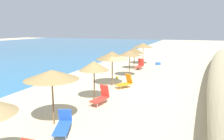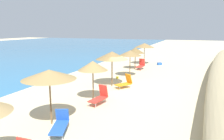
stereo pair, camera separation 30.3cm
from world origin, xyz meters
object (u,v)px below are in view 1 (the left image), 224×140
at_px(beach_umbrella_5, 134,50).
at_px(lounge_chair_4, 63,124).
at_px(beach_umbrella_3, 112,55).
at_px(lounge_chair_0, 140,65).
at_px(cooler_box, 158,64).
at_px(beach_umbrella_2, 94,66).
at_px(beach_umbrella_6, 143,45).
at_px(beach_ball, 117,77).
at_px(beach_umbrella_4, 130,53).
at_px(beach_umbrella_1, 52,75).
at_px(lounge_chair_2, 125,82).
at_px(lounge_chair_1, 101,97).

relative_size(beach_umbrella_5, lounge_chair_4, 1.51).
distance_m(beach_umbrella_3, lounge_chair_0, 8.63).
bearing_deg(cooler_box, beach_umbrella_3, 171.00).
bearing_deg(lounge_chair_0, beach_umbrella_2, 91.87).
bearing_deg(beach_umbrella_2, beach_umbrella_6, 0.95).
relative_size(beach_ball, cooler_box, 0.47).
bearing_deg(beach_umbrella_4, beach_umbrella_1, 177.50).
distance_m(beach_umbrella_1, beach_ball, 10.98).
distance_m(beach_umbrella_6, beach_ball, 9.72).
bearing_deg(beach_umbrella_1, lounge_chair_0, -1.86).
height_order(beach_umbrella_3, beach_umbrella_6, beach_umbrella_3).
bearing_deg(beach_umbrella_1, lounge_chair_2, -9.57).
bearing_deg(beach_umbrella_4, beach_umbrella_5, 8.47).
xyz_separation_m(beach_umbrella_5, beach_umbrella_6, (3.88, -0.19, 0.33)).
distance_m(lounge_chair_0, lounge_chair_2, 8.61).
distance_m(beach_umbrella_3, beach_umbrella_5, 8.16).
distance_m(beach_umbrella_6, lounge_chair_4, 20.91).
relative_size(beach_umbrella_2, beach_umbrella_6, 0.94).
bearing_deg(lounge_chair_2, beach_umbrella_2, 108.50).
bearing_deg(cooler_box, beach_umbrella_4, 169.47).
xyz_separation_m(beach_umbrella_3, cooler_box, (12.26, -1.94, -2.38)).
bearing_deg(lounge_chair_4, beach_umbrella_5, -107.74).
xyz_separation_m(beach_umbrella_1, beach_umbrella_5, (16.24, 0.11, -0.31)).
distance_m(lounge_chair_1, lounge_chair_2, 4.32).
bearing_deg(beach_umbrella_4, beach_umbrella_6, 3.11).
relative_size(beach_umbrella_3, beach_umbrella_5, 1.13).
height_order(beach_umbrella_3, beach_umbrella_4, beach_umbrella_3).
bearing_deg(beach_umbrella_3, beach_ball, 10.16).
xyz_separation_m(beach_umbrella_6, lounge_chair_0, (-3.66, -0.45, -2.04)).
xyz_separation_m(lounge_chair_2, cooler_box, (12.45, -0.75, -0.28)).
height_order(beach_umbrella_4, beach_ball, beach_umbrella_4).
bearing_deg(beach_ball, lounge_chair_2, -149.45).
bearing_deg(beach_umbrella_5, lounge_chair_4, -176.39).
height_order(beach_umbrella_6, lounge_chair_1, beach_umbrella_6).
xyz_separation_m(beach_umbrella_6, cooler_box, (0.22, -2.00, -2.38)).
xyz_separation_m(beach_umbrella_1, beach_umbrella_2, (4.08, -0.35, -0.18)).
distance_m(beach_umbrella_5, lounge_chair_4, 17.03).
height_order(beach_umbrella_2, lounge_chair_4, beach_umbrella_2).
bearing_deg(beach_umbrella_4, lounge_chair_0, -0.16).
height_order(beach_umbrella_6, lounge_chair_4, beach_umbrella_6).
relative_size(lounge_chair_0, cooler_box, 2.83).
bearing_deg(cooler_box, beach_umbrella_2, 173.93).
distance_m(beach_umbrella_2, beach_ball, 7.02).
distance_m(beach_umbrella_5, lounge_chair_0, 1.84).
distance_m(beach_umbrella_1, beach_umbrella_4, 12.00).
xyz_separation_m(beach_umbrella_3, beach_umbrella_5, (8.15, 0.25, -0.33)).
xyz_separation_m(beach_umbrella_3, beach_umbrella_4, (3.89, -0.39, -0.18)).
distance_m(beach_umbrella_6, cooler_box, 3.11).
relative_size(lounge_chair_2, lounge_chair_4, 0.90).
height_order(beach_umbrella_5, lounge_chair_4, beach_umbrella_5).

